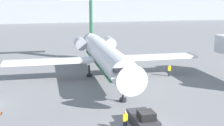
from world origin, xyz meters
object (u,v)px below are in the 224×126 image
(worker_near_tug, at_px, (125,120))
(worker_by_wing, at_px, (169,70))
(airplane_main, at_px, (104,54))
(pushback_tug, at_px, (143,120))

(worker_near_tug, relative_size, worker_by_wing, 0.99)
(airplane_main, xyz_separation_m, pushback_tug, (-0.20, -17.83, -2.78))
(airplane_main, distance_m, worker_near_tug, 18.47)
(worker_by_wing, bearing_deg, airplane_main, 169.53)
(pushback_tug, bearing_deg, worker_by_wing, 59.35)
(airplane_main, distance_m, worker_by_wing, 9.82)
(worker_by_wing, bearing_deg, pushback_tug, -120.65)
(pushback_tug, bearing_deg, airplane_main, 89.36)
(worker_near_tug, bearing_deg, pushback_tug, 11.69)
(pushback_tug, bearing_deg, worker_near_tug, -168.31)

